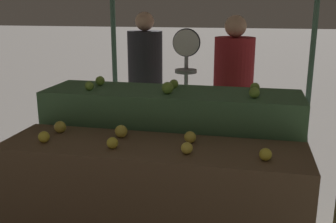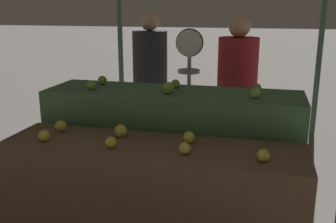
% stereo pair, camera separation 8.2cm
% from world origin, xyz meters
% --- Properties ---
extents(display_counter_front, '(1.99, 0.55, 0.79)m').
position_xyz_m(display_counter_front, '(0.00, 0.00, 0.40)').
color(display_counter_front, brown).
rests_on(display_counter_front, ground_plane).
extents(display_counter_back, '(1.99, 0.55, 1.03)m').
position_xyz_m(display_counter_back, '(0.00, 0.60, 0.51)').
color(display_counter_back, '#4C7A4C').
rests_on(display_counter_back, ground_plane).
extents(apple_front_0, '(0.08, 0.08, 0.08)m').
position_xyz_m(apple_front_0, '(-0.71, -0.10, 0.83)').
color(apple_front_0, gold).
rests_on(apple_front_0, display_counter_front).
extents(apple_front_1, '(0.07, 0.07, 0.07)m').
position_xyz_m(apple_front_1, '(-0.23, -0.11, 0.83)').
color(apple_front_1, gold).
rests_on(apple_front_1, display_counter_front).
extents(apple_front_2, '(0.07, 0.07, 0.07)m').
position_xyz_m(apple_front_2, '(0.25, -0.10, 0.83)').
color(apple_front_2, yellow).
rests_on(apple_front_2, display_counter_front).
extents(apple_front_3, '(0.07, 0.07, 0.07)m').
position_xyz_m(apple_front_3, '(0.71, -0.11, 0.83)').
color(apple_front_3, gold).
rests_on(apple_front_3, display_counter_front).
extents(apple_front_4, '(0.08, 0.08, 0.08)m').
position_xyz_m(apple_front_4, '(-0.70, 0.12, 0.84)').
color(apple_front_4, gold).
rests_on(apple_front_4, display_counter_front).
extents(apple_front_5, '(0.09, 0.09, 0.09)m').
position_xyz_m(apple_front_5, '(-0.25, 0.11, 0.84)').
color(apple_front_5, yellow).
rests_on(apple_front_5, display_counter_front).
extents(apple_front_6, '(0.08, 0.08, 0.08)m').
position_xyz_m(apple_front_6, '(0.23, 0.10, 0.83)').
color(apple_front_6, yellow).
rests_on(apple_front_6, display_counter_front).
extents(apple_back_0, '(0.07, 0.07, 0.07)m').
position_xyz_m(apple_back_0, '(-0.63, 0.49, 1.06)').
color(apple_back_0, '#84AD3D').
rests_on(apple_back_0, display_counter_back).
extents(apple_back_1, '(0.09, 0.09, 0.09)m').
position_xyz_m(apple_back_1, '(-0.01, 0.50, 1.07)').
color(apple_back_1, '#7AA338').
rests_on(apple_back_1, display_counter_back).
extents(apple_back_2, '(0.08, 0.08, 0.08)m').
position_xyz_m(apple_back_2, '(0.63, 0.49, 1.07)').
color(apple_back_2, '#84AD3D').
rests_on(apple_back_2, display_counter_back).
extents(apple_back_3, '(0.08, 0.08, 0.08)m').
position_xyz_m(apple_back_3, '(-0.62, 0.70, 1.07)').
color(apple_back_3, '#84AD3D').
rests_on(apple_back_3, display_counter_back).
extents(apple_back_4, '(0.07, 0.07, 0.07)m').
position_xyz_m(apple_back_4, '(0.00, 0.71, 1.06)').
color(apple_back_4, '#84AD3D').
rests_on(apple_back_4, display_counter_back).
extents(apple_back_5, '(0.07, 0.07, 0.07)m').
position_xyz_m(apple_back_5, '(0.63, 0.70, 1.07)').
color(apple_back_5, '#7AA338').
rests_on(apple_back_5, display_counter_back).
extents(produce_scale, '(0.25, 0.20, 1.48)m').
position_xyz_m(produce_scale, '(0.01, 1.21, 1.06)').
color(produce_scale, '#99999E').
rests_on(produce_scale, ground_plane).
extents(person_vendor_at_scale, '(0.46, 0.46, 1.59)m').
position_xyz_m(person_vendor_at_scale, '(0.43, 1.54, 0.90)').
color(person_vendor_at_scale, '#2D2D38').
rests_on(person_vendor_at_scale, ground_plane).
extents(person_customer_left, '(0.51, 0.51, 1.61)m').
position_xyz_m(person_customer_left, '(-0.60, 2.02, 0.92)').
color(person_customer_left, '#2D2D38').
rests_on(person_customer_left, ground_plane).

